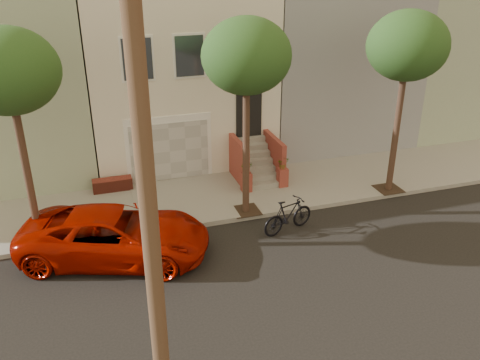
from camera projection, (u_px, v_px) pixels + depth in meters
name	position (u px, v px, depth m)	size (l,w,h in m)	color
ground	(256.00, 287.00, 13.47)	(90.00, 90.00, 0.00)	black
sidewalk	(206.00, 198.00, 18.06)	(40.00, 3.70, 0.15)	gray
house_row	(170.00, 64.00, 21.62)	(33.10, 11.70, 7.00)	beige
tree_left	(8.00, 73.00, 13.11)	(2.70, 2.57, 6.30)	#2D2116
tree_mid	(247.00, 57.00, 14.92)	(2.70, 2.57, 6.30)	#2D2116
tree_right	(408.00, 47.00, 16.44)	(2.70, 2.57, 6.30)	#2D2116
pickup_truck	(115.00, 235.00, 14.49)	(2.46, 5.34, 1.48)	#9B0D00
motorcycle	(288.00, 215.00, 15.90)	(0.53, 1.87, 1.13)	black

